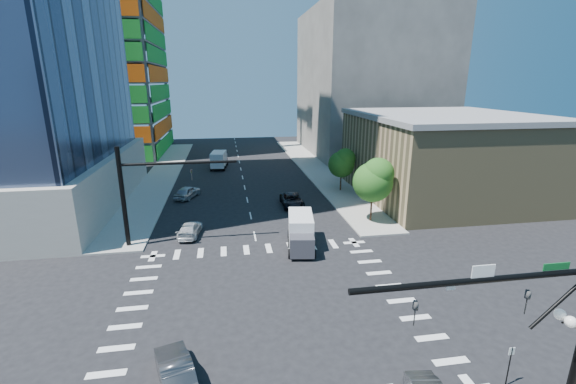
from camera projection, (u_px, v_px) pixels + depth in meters
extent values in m
plane|color=black|center=(269.00, 305.00, 25.87)|extent=(160.00, 160.00, 0.00)
cube|color=silver|center=(269.00, 304.00, 25.86)|extent=(20.00, 20.00, 0.01)
cube|color=gray|center=(315.00, 168.00, 65.71)|extent=(5.00, 60.00, 0.15)
cube|color=gray|center=(163.00, 174.00, 61.82)|extent=(5.00, 60.00, 0.15)
cube|color=#1A8F29|center=(156.00, 28.00, 75.51)|extent=(0.12, 24.00, 49.00)
cube|color=#DB530C|center=(61.00, 16.00, 61.61)|extent=(24.00, 0.12, 49.00)
cube|color=#917F54|center=(443.00, 158.00, 49.22)|extent=(20.00, 22.00, 10.00)
cube|color=gray|center=(448.00, 116.00, 47.75)|extent=(20.50, 22.50, 0.60)
cube|color=#615C57|center=(369.00, 83.00, 78.31)|extent=(24.00, 30.00, 28.00)
cylinder|color=black|center=(482.00, 280.00, 13.88)|extent=(10.00, 0.24, 0.24)
cylinder|color=black|center=(563.00, 298.00, 14.74)|extent=(2.50, 0.14, 2.50)
imported|color=black|center=(526.00, 302.00, 14.50)|extent=(0.16, 0.20, 1.00)
imported|color=black|center=(414.00, 313.00, 13.79)|extent=(0.16, 0.20, 1.00)
cube|color=white|center=(483.00, 271.00, 13.78)|extent=(0.90, 0.04, 0.50)
cube|color=#0B5321|center=(556.00, 266.00, 14.26)|extent=(1.10, 0.04, 0.28)
cylinder|color=black|center=(575.00, 321.00, 15.17)|extent=(1.20, 0.08, 0.08)
sphere|color=white|center=(560.00, 314.00, 15.28)|extent=(0.44, 0.44, 0.44)
sphere|color=white|center=(571.00, 322.00, 14.80)|extent=(0.44, 0.44, 0.44)
cylinder|color=black|center=(123.00, 197.00, 33.69)|extent=(0.40, 0.40, 9.00)
cylinder|color=black|center=(179.00, 163.00, 33.66)|extent=(10.00, 0.24, 0.24)
imported|color=black|center=(192.00, 175.00, 34.12)|extent=(0.16, 0.20, 1.00)
cylinder|color=#382316|center=(371.00, 210.00, 40.72)|extent=(0.20, 0.20, 2.27)
sphere|color=#1D5416|center=(373.00, 182.00, 39.87)|extent=(4.16, 4.16, 4.16)
sphere|color=#326A23|center=(378.00, 174.00, 39.37)|extent=(3.25, 3.25, 3.25)
cylinder|color=#382316|center=(341.00, 183.00, 52.19)|extent=(0.20, 0.20, 1.92)
sphere|color=#1D5416|center=(341.00, 164.00, 51.47)|extent=(3.52, 3.52, 3.52)
sphere|color=#326A23|center=(345.00, 159.00, 51.02)|extent=(2.75, 2.75, 2.75)
cylinder|color=black|center=(509.00, 367.00, 18.69)|extent=(0.06, 0.06, 2.20)
cube|color=silver|center=(512.00, 351.00, 18.44)|extent=(0.30, 0.03, 0.40)
imported|color=black|center=(292.00, 200.00, 46.00)|extent=(2.41, 5.23, 1.45)
imported|color=silver|center=(190.00, 229.00, 37.28)|extent=(2.46, 4.72, 1.31)
imported|color=#B6B9BE|center=(187.00, 192.00, 49.26)|extent=(3.48, 4.94, 1.56)
imported|color=#414145|center=(175.00, 370.00, 18.97)|extent=(2.75, 4.69, 1.46)
cube|color=silver|center=(301.00, 230.00, 34.19)|extent=(2.79, 4.74, 2.32)
cube|color=#44434B|center=(301.00, 236.00, 34.35)|extent=(2.27, 1.90, 1.70)
cube|color=silver|center=(219.00, 158.00, 65.99)|extent=(2.78, 4.85, 2.39)
cube|color=#44434B|center=(219.00, 161.00, 66.16)|extent=(2.31, 1.91, 1.75)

